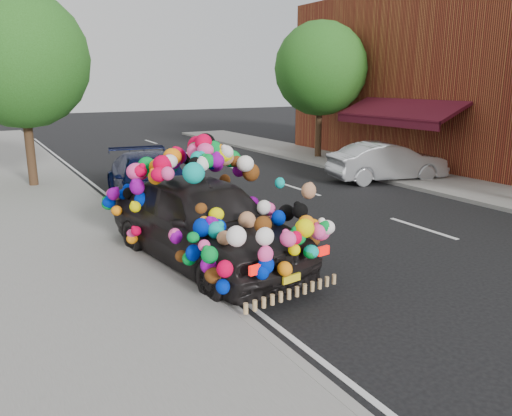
{
  "coord_description": "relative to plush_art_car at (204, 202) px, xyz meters",
  "views": [
    {
      "loc": [
        -5.48,
        -7.84,
        3.39
      ],
      "look_at": [
        -0.52,
        0.76,
        0.86
      ],
      "focal_mm": 35.0,
      "sensor_mm": 36.0,
      "label": 1
    }
  ],
  "objects": [
    {
      "name": "silver_hatchback",
      "position": [
        8.8,
        4.22,
        -0.53
      ],
      "size": [
        4.29,
        2.35,
        1.34
      ],
      "primitive_type": "imported",
      "rotation": [
        0.0,
        0.0,
        1.33
      ],
      "color": "#AFB1B6",
      "rests_on": "ground"
    },
    {
      "name": "plush_art_car",
      "position": [
        0.0,
        0.0,
        0.0
      ],
      "size": [
        2.98,
        5.37,
        2.32
      ],
      "rotation": [
        0.0,
        0.0,
        0.13
      ],
      "color": "black",
      "rests_on": "ground"
    },
    {
      "name": "kerb",
      "position": [
        -0.55,
        -0.48,
        -1.14
      ],
      "size": [
        0.15,
        60.0,
        0.13
      ],
      "primitive_type": "cube",
      "color": "gray",
      "rests_on": "ground"
    },
    {
      "name": "navy_sedan",
      "position": [
        0.53,
        4.77,
        -0.48
      ],
      "size": [
        2.71,
        5.21,
        1.44
      ],
      "primitive_type": "imported",
      "rotation": [
        0.0,
        0.0,
        -0.14
      ],
      "color": "black",
      "rests_on": "ground"
    },
    {
      "name": "footpath_far",
      "position": [
        10.0,
        2.52,
        -1.14
      ],
      "size": [
        3.0,
        40.0,
        0.12
      ],
      "primitive_type": "cube",
      "color": "gray",
      "rests_on": "ground"
    },
    {
      "name": "sidewalk",
      "position": [
        -2.5,
        -0.48,
        -1.14
      ],
      "size": [
        4.0,
        60.0,
        0.12
      ],
      "primitive_type": "cube",
      "color": "gray",
      "rests_on": "ground"
    },
    {
      "name": "ground",
      "position": [
        1.8,
        -0.48,
        -1.2
      ],
      "size": [
        100.0,
        100.0,
        0.0
      ],
      "primitive_type": "plane",
      "color": "black",
      "rests_on": "ground"
    },
    {
      "name": "tree_near_sidewalk",
      "position": [
        -2.0,
        9.02,
        2.82
      ],
      "size": [
        4.2,
        4.2,
        6.13
      ],
      "color": "#332114",
      "rests_on": "ground"
    },
    {
      "name": "tree_far_b",
      "position": [
        9.8,
        9.52,
        2.69
      ],
      "size": [
        4.0,
        4.0,
        5.9
      ],
      "color": "#332114",
      "rests_on": "ground"
    },
    {
      "name": "lane_markings",
      "position": [
        5.4,
        -0.48,
        -1.2
      ],
      "size": [
        6.0,
        50.0,
        0.01
      ],
      "primitive_type": null,
      "color": "silver",
      "rests_on": "ground"
    }
  ]
}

